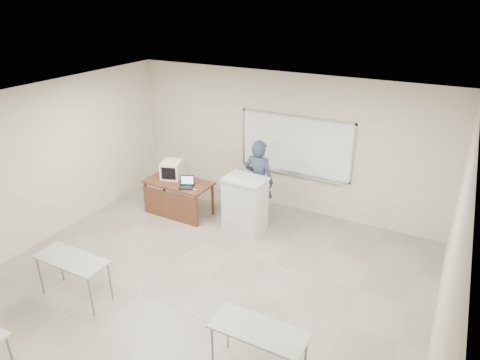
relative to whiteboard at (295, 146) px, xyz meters
The scene contains 10 objects.
floor 4.25m from the whiteboard, 94.32° to the right, with size 7.00×8.00×0.01m, color gray.
whiteboard is the anchor object (origin of this frame).
student_desks 5.39m from the whiteboard, 93.23° to the right, with size 4.40×2.20×0.73m.
instructor_desk 2.73m from the whiteboard, 144.83° to the right, with size 1.45×0.73×0.75m.
podium 1.70m from the whiteboard, 110.32° to the right, with size 0.81×0.59×1.15m.
crt_monitor 2.71m from the whiteboard, 152.13° to the right, with size 0.41×0.46×0.39m.
laptop 2.41m from the whiteboard, 139.77° to the right, with size 0.30×0.28×0.22m.
mouse 2.32m from the whiteboard, 134.67° to the right, with size 0.09×0.06×0.04m, color #A6A7AD.
keyboard 1.64m from the whiteboard, 113.85° to the right, with size 0.41×0.14×0.02m, color beige.
presenter 1.10m from the whiteboard, 120.53° to the right, with size 0.65×0.43×1.77m, color black.
Camera 1 is at (3.27, -4.14, 4.50)m, focal length 32.00 mm.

